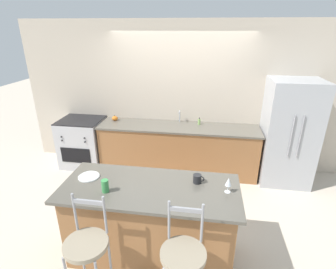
{
  "coord_description": "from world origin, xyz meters",
  "views": [
    {
      "loc": [
        0.49,
        -4.04,
        2.56
      ],
      "look_at": [
        -0.03,
        -0.65,
        1.15
      ],
      "focal_mm": 28.0,
      "sensor_mm": 36.0,
      "label": 1
    }
  ],
  "objects_px": {
    "tumbler_cup": "(105,186)",
    "dinner_plate": "(89,176)",
    "coffee_mug": "(197,179)",
    "pumpkin_decoration": "(115,118)",
    "wine_glass": "(228,182)",
    "soap_bottle": "(199,122)",
    "oven_range": "(83,142)",
    "bar_stool_near": "(88,254)",
    "bar_stool_far": "(183,264)",
    "refrigerator": "(288,133)"
  },
  "relations": [
    {
      "from": "wine_glass",
      "to": "refrigerator",
      "type": "bearing_deg",
      "value": 60.34
    },
    {
      "from": "refrigerator",
      "to": "pumpkin_decoration",
      "type": "xyz_separation_m",
      "value": [
        -3.11,
        0.16,
        0.05
      ]
    },
    {
      "from": "dinner_plate",
      "to": "coffee_mug",
      "type": "xyz_separation_m",
      "value": [
        1.25,
        0.07,
        0.04
      ]
    },
    {
      "from": "tumbler_cup",
      "to": "pumpkin_decoration",
      "type": "relative_size",
      "value": 1.26
    },
    {
      "from": "dinner_plate",
      "to": "tumbler_cup",
      "type": "bearing_deg",
      "value": -39.43
    },
    {
      "from": "dinner_plate",
      "to": "wine_glass",
      "type": "bearing_deg",
      "value": -2.15
    },
    {
      "from": "coffee_mug",
      "to": "dinner_plate",
      "type": "bearing_deg",
      "value": -176.59
    },
    {
      "from": "refrigerator",
      "to": "coffee_mug",
      "type": "bearing_deg",
      "value": -128.18
    },
    {
      "from": "coffee_mug",
      "to": "oven_range",
      "type": "bearing_deg",
      "value": 140.95
    },
    {
      "from": "refrigerator",
      "to": "soap_bottle",
      "type": "distance_m",
      "value": 1.53
    },
    {
      "from": "refrigerator",
      "to": "wine_glass",
      "type": "height_order",
      "value": "refrigerator"
    },
    {
      "from": "bar_stool_far",
      "to": "bar_stool_near",
      "type": "bearing_deg",
      "value": -178.42
    },
    {
      "from": "bar_stool_far",
      "to": "dinner_plate",
      "type": "relative_size",
      "value": 4.85
    },
    {
      "from": "oven_range",
      "to": "bar_stool_far",
      "type": "relative_size",
      "value": 0.79
    },
    {
      "from": "wine_glass",
      "to": "tumbler_cup",
      "type": "bearing_deg",
      "value": -171.71
    },
    {
      "from": "oven_range",
      "to": "pumpkin_decoration",
      "type": "bearing_deg",
      "value": 12.33
    },
    {
      "from": "dinner_plate",
      "to": "pumpkin_decoration",
      "type": "bearing_deg",
      "value": 101.31
    },
    {
      "from": "bar_stool_near",
      "to": "dinner_plate",
      "type": "height_order",
      "value": "bar_stool_near"
    },
    {
      "from": "soap_bottle",
      "to": "tumbler_cup",
      "type": "bearing_deg",
      "value": -110.72
    },
    {
      "from": "dinner_plate",
      "to": "bar_stool_near",
      "type": "bearing_deg",
      "value": -68.8
    },
    {
      "from": "wine_glass",
      "to": "coffee_mug",
      "type": "xyz_separation_m",
      "value": [
        -0.32,
        0.13,
        -0.07
      ]
    },
    {
      "from": "pumpkin_decoration",
      "to": "oven_range",
      "type": "bearing_deg",
      "value": -167.67
    },
    {
      "from": "refrigerator",
      "to": "pumpkin_decoration",
      "type": "distance_m",
      "value": 3.12
    },
    {
      "from": "oven_range",
      "to": "dinner_plate",
      "type": "bearing_deg",
      "value": -61.54
    },
    {
      "from": "bar_stool_near",
      "to": "coffee_mug",
      "type": "relative_size",
      "value": 9.4
    },
    {
      "from": "wine_glass",
      "to": "tumbler_cup",
      "type": "height_order",
      "value": "wine_glass"
    },
    {
      "from": "bar_stool_near",
      "to": "bar_stool_far",
      "type": "height_order",
      "value": "same"
    },
    {
      "from": "dinner_plate",
      "to": "wine_glass",
      "type": "distance_m",
      "value": 1.58
    },
    {
      "from": "refrigerator",
      "to": "oven_range",
      "type": "distance_m",
      "value": 3.77
    },
    {
      "from": "wine_glass",
      "to": "soap_bottle",
      "type": "bearing_deg",
      "value": 100.19
    },
    {
      "from": "bar_stool_far",
      "to": "tumbler_cup",
      "type": "bearing_deg",
      "value": 149.85
    },
    {
      "from": "coffee_mug",
      "to": "pumpkin_decoration",
      "type": "height_order",
      "value": "coffee_mug"
    },
    {
      "from": "bar_stool_far",
      "to": "pumpkin_decoration",
      "type": "height_order",
      "value": "bar_stool_far"
    },
    {
      "from": "wine_glass",
      "to": "coffee_mug",
      "type": "height_order",
      "value": "wine_glass"
    },
    {
      "from": "pumpkin_decoration",
      "to": "soap_bottle",
      "type": "xyz_separation_m",
      "value": [
        1.6,
        0.02,
        0.01
      ]
    },
    {
      "from": "wine_glass",
      "to": "coffee_mug",
      "type": "relative_size",
      "value": 1.37
    },
    {
      "from": "bar_stool_near",
      "to": "wine_glass",
      "type": "xyz_separation_m",
      "value": [
        1.27,
        0.72,
        0.43
      ]
    },
    {
      "from": "dinner_plate",
      "to": "wine_glass",
      "type": "xyz_separation_m",
      "value": [
        1.57,
        -0.06,
        0.11
      ]
    },
    {
      "from": "tumbler_cup",
      "to": "pumpkin_decoration",
      "type": "distance_m",
      "value": 2.43
    },
    {
      "from": "refrigerator",
      "to": "oven_range",
      "type": "height_order",
      "value": "refrigerator"
    },
    {
      "from": "wine_glass",
      "to": "dinner_plate",
      "type": "bearing_deg",
      "value": 177.85
    },
    {
      "from": "wine_glass",
      "to": "tumbler_cup",
      "type": "xyz_separation_m",
      "value": [
        -1.27,
        -0.19,
        -0.05
      ]
    },
    {
      "from": "refrigerator",
      "to": "bar_stool_far",
      "type": "relative_size",
      "value": 1.52
    },
    {
      "from": "wine_glass",
      "to": "pumpkin_decoration",
      "type": "distance_m",
      "value": 2.92
    },
    {
      "from": "tumbler_cup",
      "to": "dinner_plate",
      "type": "bearing_deg",
      "value": 140.57
    },
    {
      "from": "bar_stool_far",
      "to": "pumpkin_decoration",
      "type": "distance_m",
      "value": 3.26
    },
    {
      "from": "refrigerator",
      "to": "coffee_mug",
      "type": "xyz_separation_m",
      "value": [
        -1.45,
        -1.85,
        0.1
      ]
    },
    {
      "from": "tumbler_cup",
      "to": "soap_bottle",
      "type": "xyz_separation_m",
      "value": [
        0.89,
        2.34,
        -0.06
      ]
    },
    {
      "from": "refrigerator",
      "to": "soap_bottle",
      "type": "height_order",
      "value": "refrigerator"
    },
    {
      "from": "oven_range",
      "to": "wine_glass",
      "type": "bearing_deg",
      "value": -37.3
    }
  ]
}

